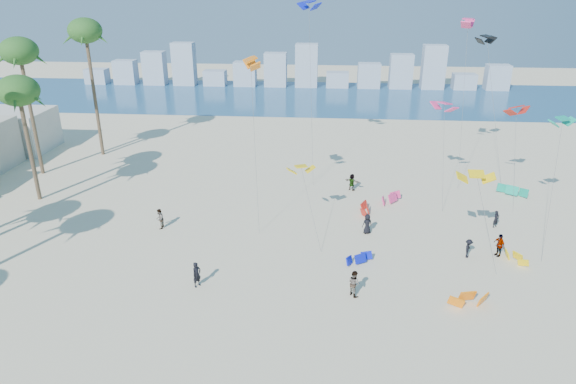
{
  "coord_description": "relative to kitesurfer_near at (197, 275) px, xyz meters",
  "views": [
    {
      "loc": [
        6.0,
        -21.28,
        20.16
      ],
      "look_at": [
        3.0,
        16.0,
        4.5
      ],
      "focal_mm": 31.88,
      "sensor_mm": 36.0,
      "label": 1
    }
  ],
  "objects": [
    {
      "name": "flying_kites",
      "position": [
        18.06,
        15.77,
        10.86
      ],
      "size": [
        30.87,
        32.4,
        18.61
      ],
      "color": "yellow",
      "rests_on": "ground"
    },
    {
      "name": "distant_skyline",
      "position": [
        1.68,
        73.03,
        2.14
      ],
      "size": [
        85.0,
        3.0,
        8.4
      ],
      "color": "#9EADBF",
      "rests_on": "ground"
    },
    {
      "name": "kitesurfers_far",
      "position": [
        12.35,
        10.71,
        -0.07
      ],
      "size": [
        29.9,
        14.29,
        1.89
      ],
      "color": "black",
      "rests_on": "ground"
    },
    {
      "name": "kitesurfer_near",
      "position": [
        0.0,
        0.0,
        0.0
      ],
      "size": [
        0.77,
        0.82,
        1.89
      ],
      "primitive_type": "imported",
      "rotation": [
        0.0,
        0.0,
        0.95
      ],
      "color": "black",
      "rests_on": "ground"
    },
    {
      "name": "kitesurfer_mid",
      "position": [
        10.98,
        -0.21,
        0.0
      ],
      "size": [
        1.12,
        1.17,
        1.89
      ],
      "primitive_type": "imported",
      "rotation": [
        0.0,
        0.0,
        2.2
      ],
      "color": "gray",
      "rests_on": "ground"
    },
    {
      "name": "ocean",
      "position": [
        2.87,
        63.03,
        -0.94
      ],
      "size": [
        220.0,
        220.0,
        0.0
      ],
      "primitive_type": "plane",
      "color": "navy",
      "rests_on": "ground"
    },
    {
      "name": "ground",
      "position": [
        2.87,
        -8.97,
        -0.94
      ],
      "size": [
        220.0,
        220.0,
        0.0
      ],
      "primitive_type": "plane",
      "color": "beige",
      "rests_on": "ground"
    },
    {
      "name": "grounded_kites",
      "position": [
        18.86,
        10.45,
        -0.51
      ],
      "size": [
        18.72,
        21.22,
        0.97
      ],
      "color": "#0B17BE",
      "rests_on": "ground"
    }
  ]
}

